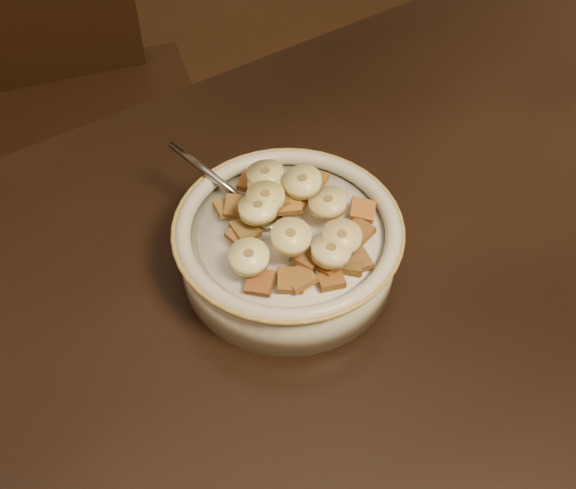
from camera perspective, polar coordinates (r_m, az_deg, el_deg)
chair at (r=1.14m, az=-17.83°, el=7.94°), size 0.57×0.57×1.03m
cereal_bowl at (r=0.60m, az=0.00°, el=-0.52°), size 0.18×0.18×0.04m
milk at (r=0.59m, az=0.00°, el=0.83°), size 0.15×0.15×0.00m
spoon at (r=0.60m, az=-2.14°, el=2.43°), size 0.04×0.05×0.01m
cereal_square_0 at (r=0.60m, az=-4.80°, el=2.94°), size 0.02×0.02×0.01m
cereal_square_1 at (r=0.55m, az=3.33°, el=-2.65°), size 0.03×0.03×0.01m
cereal_square_2 at (r=0.56m, az=5.03°, el=-1.52°), size 0.03×0.03×0.01m
cereal_square_3 at (r=0.54m, az=-2.22°, el=-2.98°), size 0.03×0.03×0.01m
cereal_square_4 at (r=0.58m, az=-2.99°, el=2.72°), size 0.03×0.03×0.01m
cereal_square_5 at (r=0.57m, az=-3.40°, el=1.22°), size 0.02×0.02×0.01m
cereal_square_6 at (r=0.55m, az=0.99°, el=-2.65°), size 0.02×0.02×0.01m
cereal_square_7 at (r=0.58m, az=5.63°, el=1.01°), size 0.02×0.02×0.01m
cereal_square_8 at (r=0.59m, az=0.56°, el=3.52°), size 0.03×0.03×0.01m
cereal_square_9 at (r=0.56m, az=1.52°, el=-1.08°), size 0.03×0.03×0.01m
cereal_square_10 at (r=0.62m, az=2.09°, el=5.17°), size 0.03×0.03×0.01m
cereal_square_11 at (r=0.55m, az=0.18°, el=-2.83°), size 0.03×0.03×0.01m
cereal_square_12 at (r=0.58m, az=-1.07°, el=3.52°), size 0.02×0.02×0.01m
cereal_square_13 at (r=0.59m, az=-2.72°, el=3.24°), size 0.03×0.03×0.01m
cereal_square_14 at (r=0.56m, az=3.10°, el=-1.44°), size 0.02×0.02×0.01m
cereal_square_15 at (r=0.57m, az=-3.68°, el=0.79°), size 0.02×0.02×0.01m
cereal_square_16 at (r=0.59m, az=5.90°, el=2.72°), size 0.03×0.03×0.01m
cereal_square_17 at (r=0.56m, az=5.48°, el=-1.31°), size 0.02×0.02×0.01m
cereal_square_18 at (r=0.62m, az=-2.92°, el=4.99°), size 0.03×0.03×0.01m
cereal_square_19 at (r=0.59m, az=-4.02°, el=3.01°), size 0.03×0.03×0.01m
cereal_square_20 at (r=0.58m, az=0.10°, el=3.34°), size 0.03×0.03×0.01m
banana_slice_0 at (r=0.57m, az=-2.38°, el=2.86°), size 0.04×0.04×0.01m
banana_slice_1 at (r=0.56m, az=4.27°, el=0.55°), size 0.04×0.04×0.01m
banana_slice_2 at (r=0.60m, az=-1.78°, el=5.52°), size 0.04×0.04×0.02m
banana_slice_3 at (r=0.58m, az=3.17°, el=3.30°), size 0.04×0.04×0.02m
banana_slice_4 at (r=0.54m, az=-3.11°, el=-1.00°), size 0.04×0.04×0.01m
banana_slice_5 at (r=0.58m, az=1.16°, el=4.96°), size 0.04×0.04×0.01m
banana_slice_6 at (r=0.58m, az=-1.78°, el=3.72°), size 0.04×0.04×0.01m
banana_slice_7 at (r=0.55m, az=3.42°, el=-0.54°), size 0.04×0.04×0.01m
banana_slice_8 at (r=0.54m, az=0.22°, el=0.62°), size 0.04×0.04×0.01m
banana_slice_9 at (r=0.59m, az=-1.70°, el=4.65°), size 0.04×0.04×0.01m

